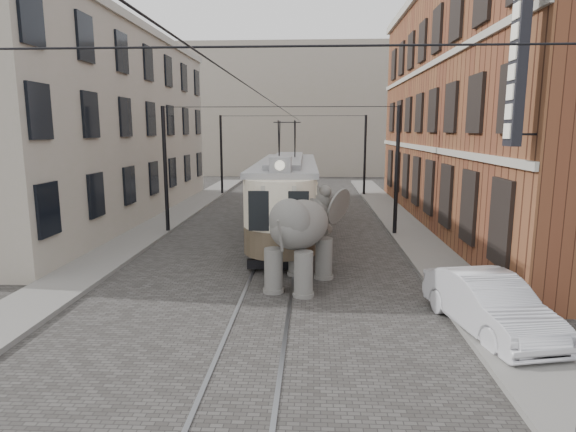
{
  "coord_description": "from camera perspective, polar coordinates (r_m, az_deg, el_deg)",
  "views": [
    {
      "loc": [
        1.36,
        -16.37,
        4.9
      ],
      "look_at": [
        0.54,
        -0.69,
        2.1
      ],
      "focal_mm": 30.07,
      "sensor_mm": 36.0,
      "label": 1
    }
  ],
  "objects": [
    {
      "name": "ground",
      "position": [
        17.15,
        -1.68,
        -6.5
      ],
      "size": [
        120.0,
        120.0,
        0.0
      ],
      "primitive_type": "plane",
      "color": "#464340"
    },
    {
      "name": "sidewalk_right",
      "position": [
        17.69,
        18.2,
        -6.24
      ],
      "size": [
        2.0,
        60.0,
        0.15
      ],
      "primitive_type": "cube",
      "color": "slate",
      "rests_on": "ground"
    },
    {
      "name": "catenary",
      "position": [
        21.51,
        -1.17,
        5.04
      ],
      "size": [
        11.0,
        30.2,
        6.0
      ],
      "primitive_type": null,
      "color": "black",
      "rests_on": "ground"
    },
    {
      "name": "distant_block",
      "position": [
        56.43,
        1.65,
        12.24
      ],
      "size": [
        28.0,
        10.0,
        14.0
      ],
      "primitive_type": "cube",
      "color": "#A09884",
      "rests_on": "ground"
    },
    {
      "name": "stucco_building",
      "position": [
        29.12,
        -22.44,
        9.56
      ],
      "size": [
        7.0,
        24.0,
        10.0
      ],
      "primitive_type": "cube",
      "color": "#A09884",
      "rests_on": "ground"
    },
    {
      "name": "parked_car",
      "position": [
        12.97,
        22.64,
        -9.55
      ],
      "size": [
        2.39,
        4.54,
        1.42
      ],
      "primitive_type": "imported",
      "rotation": [
        0.0,
        0.0,
        0.21
      ],
      "color": "silver",
      "rests_on": "ground"
    },
    {
      "name": "brick_building",
      "position": [
        27.17,
        24.3,
        11.56
      ],
      "size": [
        8.0,
        26.0,
        12.0
      ],
      "primitive_type": "cube",
      "color": "brown",
      "rests_on": "ground"
    },
    {
      "name": "sidewalk_left",
      "position": [
        18.79,
        -21.95,
        -5.52
      ],
      "size": [
        2.0,
        60.0,
        0.15
      ],
      "primitive_type": "cube",
      "color": "slate",
      "rests_on": "ground"
    },
    {
      "name": "tram_rails",
      "position": [
        17.14,
        -1.68,
        -6.46
      ],
      "size": [
        1.54,
        80.0,
        0.02
      ],
      "primitive_type": null,
      "color": "slate",
      "rests_on": "ground"
    },
    {
      "name": "tram",
      "position": [
        23.02,
        -0.11,
        4.52
      ],
      "size": [
        2.98,
        13.44,
        5.32
      ],
      "primitive_type": null,
      "rotation": [
        0.0,
        0.0,
        0.02
      ],
      "color": "beige",
      "rests_on": "ground"
    },
    {
      "name": "elephant",
      "position": [
        15.26,
        1.42,
        -2.67
      ],
      "size": [
        4.25,
        5.62,
        3.05
      ],
      "primitive_type": null,
      "rotation": [
        0.0,
        0.0,
        -0.34
      ],
      "color": "#625F5A",
      "rests_on": "ground"
    }
  ]
}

